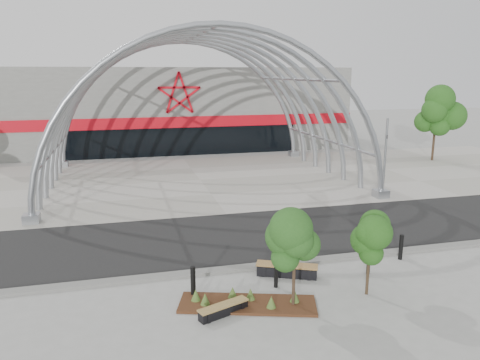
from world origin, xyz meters
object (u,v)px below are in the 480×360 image
at_px(street_tree_1, 370,235).
at_px(bollard_2, 293,255).
at_px(street_tree_0, 295,240).
at_px(bench_1, 287,270).
at_px(bench_0, 223,310).
at_px(signal_pole, 385,156).

distance_m(street_tree_1, bollard_2, 3.78).
xyz_separation_m(street_tree_0, bench_1, (0.61, 2.27, -2.10)).
distance_m(bench_0, bench_1, 3.71).
height_order(street_tree_0, bench_1, street_tree_0).
bearing_deg(street_tree_1, street_tree_0, -176.06).
relative_size(street_tree_1, bench_1, 1.31).
distance_m(signal_pole, bollard_2, 13.03).
bearing_deg(street_tree_0, bench_0, 179.08).
xyz_separation_m(street_tree_0, bollard_2, (1.18, 3.14, -1.87)).
bearing_deg(street_tree_0, signal_pole, 48.72).
bearing_deg(street_tree_1, bench_0, -178.27).
relative_size(street_tree_0, bench_1, 1.40).
relative_size(bench_1, bollard_2, 2.50).
bearing_deg(bollard_2, signal_pole, 43.45).
bearing_deg(bench_0, bollard_2, 41.28).
bearing_deg(signal_pole, street_tree_0, -131.28).
relative_size(street_tree_0, bollard_2, 3.50).
relative_size(signal_pole, bollard_2, 5.23).
bearing_deg(street_tree_1, bench_1, 136.57).
height_order(bench_1, bollard_2, bollard_2).
xyz_separation_m(bench_0, bench_1, (2.96, 2.24, 0.06)).
height_order(bench_0, bench_1, bench_1).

